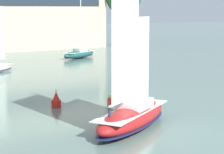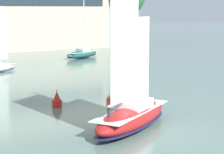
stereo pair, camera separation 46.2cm
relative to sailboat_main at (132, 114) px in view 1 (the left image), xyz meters
name	(u,v)px [view 1 (the left image)]	position (x,y,z in m)	size (l,w,h in m)	color
ground_plane	(132,128)	(-0.01, -0.01, -1.15)	(400.00, 400.00, 0.00)	slate
waterfront_building	(14,1)	(15.58, 69.83, 9.82)	(42.63, 13.91, 21.85)	tan
sailboat_main	(132,114)	(0.00, 0.00, 0.00)	(10.76, 8.07, 14.75)	maroon
sailboat_moored_near_marina	(79,54)	(19.52, 45.99, -0.33)	(9.03, 5.97, 12.12)	#194C47
channel_buoy	(56,100)	(-1.99, 9.95, -0.48)	(0.93, 0.93, 1.72)	red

